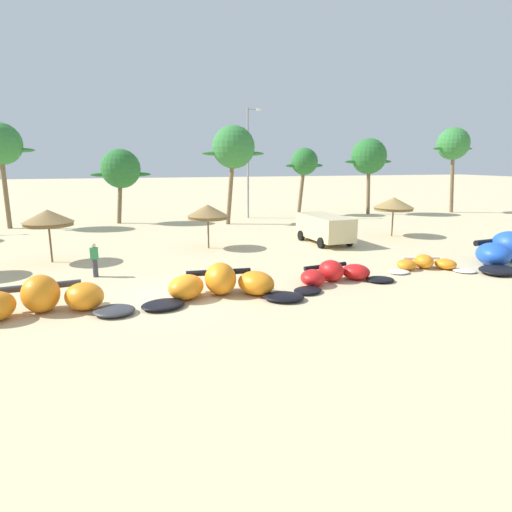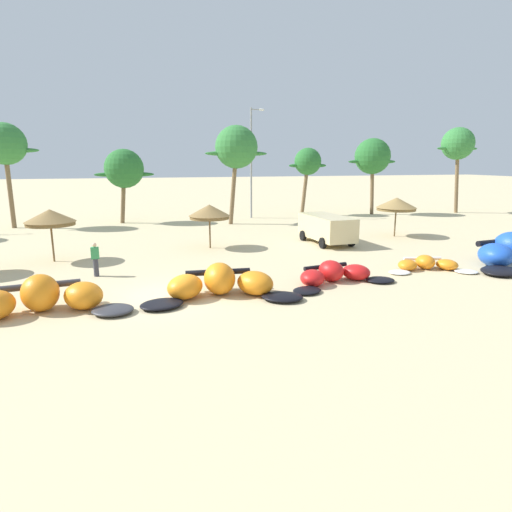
% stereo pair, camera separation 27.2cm
% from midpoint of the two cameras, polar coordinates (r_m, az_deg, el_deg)
% --- Properties ---
extents(ground_plane, '(260.00, 260.00, 0.00)m').
position_cam_midpoint_polar(ground_plane, '(17.95, -11.63, -5.27)').
color(ground_plane, beige).
extents(kite_left, '(6.54, 3.32, 1.36)m').
position_cam_midpoint_polar(kite_left, '(17.31, -26.83, -5.25)').
color(kite_left, '#333338').
rests_on(kite_left, ground).
extents(kite_left_of_center, '(6.61, 3.30, 1.30)m').
position_cam_midpoint_polar(kite_left_of_center, '(17.58, -4.98, -3.75)').
color(kite_left_of_center, black).
rests_on(kite_left_of_center, ground).
extents(kite_center, '(5.39, 2.89, 0.96)m').
position_cam_midpoint_polar(kite_center, '(19.86, 9.91, -2.39)').
color(kite_center, black).
rests_on(kite_center, ground).
extents(kite_right_of_center, '(4.53, 2.67, 0.71)m').
position_cam_midpoint_polar(kite_right_of_center, '(23.50, 21.10, -0.98)').
color(kite_right_of_center, white).
rests_on(kite_right_of_center, ground).
extents(beach_umbrella_middle, '(2.63, 2.63, 2.85)m').
position_cam_midpoint_polar(beach_umbrella_middle, '(25.67, -25.93, 4.54)').
color(beach_umbrella_middle, brown).
rests_on(beach_umbrella_middle, ground).
extents(beach_umbrella_near_palms, '(2.57, 2.57, 2.74)m').
position_cam_midpoint_polar(beach_umbrella_near_palms, '(27.12, -6.63, 5.79)').
color(beach_umbrella_near_palms, brown).
rests_on(beach_umbrella_near_palms, ground).
extents(beach_umbrella_outermost, '(2.86, 2.86, 2.81)m').
position_cam_midpoint_polar(beach_umbrella_outermost, '(32.87, 17.40, 6.56)').
color(beach_umbrella_outermost, brown).
rests_on(beach_umbrella_outermost, ground).
extents(parked_van, '(2.45, 4.80, 1.84)m').
position_cam_midpoint_polar(parked_van, '(29.23, 8.65, 3.83)').
color(parked_van, beige).
rests_on(parked_van, ground).
extents(person_near_kites, '(0.36, 0.24, 1.62)m').
position_cam_midpoint_polar(person_near_kites, '(21.78, -20.76, -0.48)').
color(person_near_kites, '#383842').
rests_on(person_near_kites, ground).
extents(palm_left, '(4.93, 3.29, 8.33)m').
position_cam_midpoint_polar(palm_left, '(40.35, -30.75, 12.44)').
color(palm_left, brown).
rests_on(palm_left, ground).
extents(palm_left_of_gap, '(5.02, 3.35, 6.40)m').
position_cam_midpoint_polar(palm_left_of_gap, '(39.83, -17.53, 10.81)').
color(palm_left_of_gap, brown).
rests_on(palm_left_of_gap, ground).
extents(palm_center_left, '(5.39, 3.59, 8.31)m').
position_cam_midpoint_polar(palm_center_left, '(37.68, -3.20, 14.00)').
color(palm_center_left, brown).
rests_on(palm_center_left, ground).
extents(palm_center_right, '(3.99, 2.66, 6.65)m').
position_cam_midpoint_polar(palm_center_right, '(44.16, 6.18, 12.10)').
color(palm_center_right, brown).
rests_on(palm_center_right, ground).
extents(palm_right_of_gap, '(5.31, 3.54, 7.59)m').
position_cam_midpoint_polar(palm_right_of_gap, '(46.05, 14.42, 12.49)').
color(palm_right_of_gap, brown).
rests_on(palm_right_of_gap, ground).
extents(palm_right, '(4.89, 3.26, 8.73)m').
position_cam_midpoint_polar(palm_right, '(50.33, 24.31, 13.17)').
color(palm_right, brown).
rests_on(palm_right, ground).
extents(lamppost_west_center, '(1.39, 0.24, 10.13)m').
position_cam_midpoint_polar(lamppost_west_center, '(41.64, -1.13, 12.65)').
color(lamppost_west_center, gray).
rests_on(lamppost_west_center, ground).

